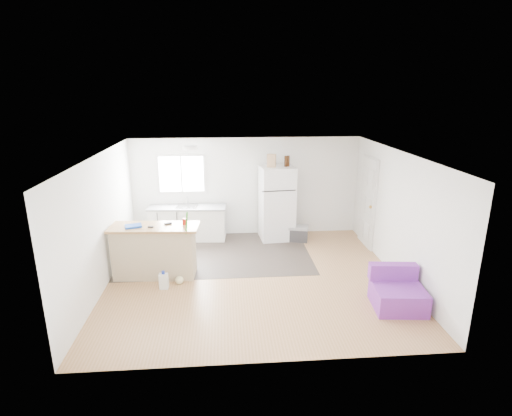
{
  "coord_description": "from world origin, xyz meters",
  "views": [
    {
      "loc": [
        -0.52,
        -6.98,
        3.5
      ],
      "look_at": [
        0.09,
        0.7,
        1.2
      ],
      "focal_mm": 28.0,
      "sensor_mm": 36.0,
      "label": 1
    }
  ],
  "objects_px": {
    "cooler": "(298,233)",
    "mop": "(181,271)",
    "peninsula": "(155,251)",
    "red_cup": "(184,221)",
    "refrigerator": "(277,203)",
    "purple_seat": "(397,293)",
    "cleaner_jug": "(164,281)",
    "bottle_left": "(286,161)",
    "kitchen_cabinets": "(188,222)",
    "cardboard_box": "(271,161)",
    "bottle_right": "(288,161)",
    "blue_tray": "(133,226)"
  },
  "relations": [
    {
      "from": "bottle_left",
      "to": "red_cup",
      "type": "bearing_deg",
      "value": -141.14
    },
    {
      "from": "blue_tray",
      "to": "bottle_left",
      "type": "bearing_deg",
      "value": 30.39
    },
    {
      "from": "purple_seat",
      "to": "blue_tray",
      "type": "bearing_deg",
      "value": 167.85
    },
    {
      "from": "kitchen_cabinets",
      "to": "blue_tray",
      "type": "bearing_deg",
      "value": -108.31
    },
    {
      "from": "red_cup",
      "to": "blue_tray",
      "type": "xyz_separation_m",
      "value": [
        -0.94,
        -0.07,
        -0.04
      ]
    },
    {
      "from": "cardboard_box",
      "to": "bottle_right",
      "type": "xyz_separation_m",
      "value": [
        0.4,
        0.07,
        -0.02
      ]
    },
    {
      "from": "peninsula",
      "to": "bottle_right",
      "type": "height_order",
      "value": "bottle_right"
    },
    {
      "from": "purple_seat",
      "to": "red_cup",
      "type": "bearing_deg",
      "value": 162.63
    },
    {
      "from": "blue_tray",
      "to": "mop",
      "type": "bearing_deg",
      "value": -20.31
    },
    {
      "from": "kitchen_cabinets",
      "to": "mop",
      "type": "distance_m",
      "value": 2.31
    },
    {
      "from": "cooler",
      "to": "bottle_right",
      "type": "bearing_deg",
      "value": 151.83
    },
    {
      "from": "mop",
      "to": "bottle_right",
      "type": "bearing_deg",
      "value": 16.43
    },
    {
      "from": "cleaner_jug",
      "to": "mop",
      "type": "xyz_separation_m",
      "value": [
        0.29,
        0.21,
        0.08
      ]
    },
    {
      "from": "blue_tray",
      "to": "bottle_right",
      "type": "distance_m",
      "value": 3.8
    },
    {
      "from": "cardboard_box",
      "to": "bottle_left",
      "type": "height_order",
      "value": "cardboard_box"
    },
    {
      "from": "cooler",
      "to": "blue_tray",
      "type": "distance_m",
      "value": 3.91
    },
    {
      "from": "red_cup",
      "to": "bottle_right",
      "type": "height_order",
      "value": "bottle_right"
    },
    {
      "from": "peninsula",
      "to": "refrigerator",
      "type": "bearing_deg",
      "value": 39.34
    },
    {
      "from": "cardboard_box",
      "to": "bottle_right",
      "type": "bearing_deg",
      "value": 9.44
    },
    {
      "from": "kitchen_cabinets",
      "to": "red_cup",
      "type": "distance_m",
      "value": 2.03
    },
    {
      "from": "refrigerator",
      "to": "bottle_right",
      "type": "xyz_separation_m",
      "value": [
        0.25,
        -0.02,
        1.01
      ]
    },
    {
      "from": "cooler",
      "to": "purple_seat",
      "type": "relative_size",
      "value": 0.63
    },
    {
      "from": "blue_tray",
      "to": "cardboard_box",
      "type": "distance_m",
      "value": 3.45
    },
    {
      "from": "purple_seat",
      "to": "kitchen_cabinets",
      "type": "bearing_deg",
      "value": 142.93
    },
    {
      "from": "cooler",
      "to": "blue_tray",
      "type": "relative_size",
      "value": 1.83
    },
    {
      "from": "refrigerator",
      "to": "blue_tray",
      "type": "distance_m",
      "value": 3.51
    },
    {
      "from": "cooler",
      "to": "peninsula",
      "type": "bearing_deg",
      "value": -138.14
    },
    {
      "from": "peninsula",
      "to": "cardboard_box",
      "type": "xyz_separation_m",
      "value": [
        2.45,
        1.78,
        1.4
      ]
    },
    {
      "from": "bottle_left",
      "to": "purple_seat",
      "type": "bearing_deg",
      "value": -67.0
    },
    {
      "from": "peninsula",
      "to": "bottle_left",
      "type": "height_order",
      "value": "bottle_left"
    },
    {
      "from": "bottle_left",
      "to": "bottle_right",
      "type": "height_order",
      "value": "same"
    },
    {
      "from": "cooler",
      "to": "mop",
      "type": "height_order",
      "value": "mop"
    },
    {
      "from": "refrigerator",
      "to": "red_cup",
      "type": "xyz_separation_m",
      "value": [
        -2.01,
        -1.81,
        0.2
      ]
    },
    {
      "from": "peninsula",
      "to": "purple_seat",
      "type": "bearing_deg",
      "value": -15.78
    },
    {
      "from": "cardboard_box",
      "to": "bottle_left",
      "type": "distance_m",
      "value": 0.34
    },
    {
      "from": "kitchen_cabinets",
      "to": "blue_tray",
      "type": "relative_size",
      "value": 6.24
    },
    {
      "from": "refrigerator",
      "to": "purple_seat",
      "type": "relative_size",
      "value": 2.03
    },
    {
      "from": "cleaner_jug",
      "to": "bottle_left",
      "type": "height_order",
      "value": "bottle_left"
    },
    {
      "from": "refrigerator",
      "to": "red_cup",
      "type": "bearing_deg",
      "value": -143.37
    },
    {
      "from": "cardboard_box",
      "to": "mop",
      "type": "bearing_deg",
      "value": -132.33
    },
    {
      "from": "kitchen_cabinets",
      "to": "red_cup",
      "type": "bearing_deg",
      "value": -82.16
    },
    {
      "from": "bottle_left",
      "to": "mop",
      "type": "bearing_deg",
      "value": -136.37
    },
    {
      "from": "bottle_right",
      "to": "bottle_left",
      "type": "bearing_deg",
      "value": -157.61
    },
    {
      "from": "mop",
      "to": "cardboard_box",
      "type": "bearing_deg",
      "value": 20.9
    },
    {
      "from": "purple_seat",
      "to": "bottle_left",
      "type": "distance_m",
      "value": 3.96
    },
    {
      "from": "cardboard_box",
      "to": "peninsula",
      "type": "bearing_deg",
      "value": -144.11
    },
    {
      "from": "red_cup",
      "to": "cleaner_jug",
      "type": "bearing_deg",
      "value": -121.31
    },
    {
      "from": "peninsula",
      "to": "red_cup",
      "type": "relative_size",
      "value": 14.18
    },
    {
      "from": "blue_tray",
      "to": "purple_seat",
      "type": "bearing_deg",
      "value": -17.85
    },
    {
      "from": "mop",
      "to": "bottle_left",
      "type": "relative_size",
      "value": 5.66
    }
  ]
}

